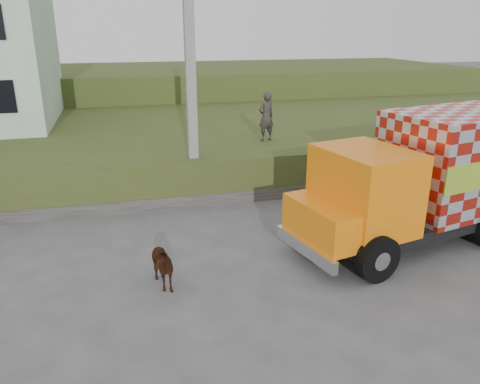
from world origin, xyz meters
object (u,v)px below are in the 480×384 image
object	(u,v)px
utility_pole	(191,77)
cargo_truck	(440,175)
pedestrian	(266,117)
cow	(158,265)

from	to	relation	value
utility_pole	cargo_truck	size ratio (longest dim) A/B	0.99
cargo_truck	pedestrian	world-z (taller)	cargo_truck
cow	pedestrian	bearing A→B (deg)	41.34
utility_pole	pedestrian	size ratio (longest dim) A/B	4.45
pedestrian	cow	bearing A→B (deg)	38.31
cargo_truck	cow	xyz separation A→B (m)	(-7.63, -0.79, -1.24)
cow	pedestrian	size ratio (longest dim) A/B	0.70
cargo_truck	pedestrian	bearing A→B (deg)	102.94
cow	pedestrian	xyz separation A→B (m)	(4.72, 6.99, 1.87)
pedestrian	cargo_truck	bearing A→B (deg)	97.54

